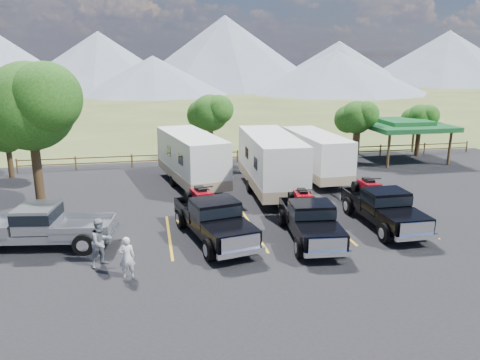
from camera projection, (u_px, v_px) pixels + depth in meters
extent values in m
plane|color=#465022|center=(324.00, 263.00, 18.85)|extent=(320.00, 320.00, 0.00)
cube|color=black|center=(301.00, 235.00, 21.68)|extent=(44.00, 34.00, 0.04)
cube|color=#BF9116|center=(169.00, 236.00, 21.50)|extent=(0.12, 5.50, 0.01)
cube|color=#BF9116|center=(254.00, 230.00, 22.25)|extent=(0.12, 5.50, 0.01)
cube|color=#BF9116|center=(333.00, 224.00, 23.00)|extent=(0.12, 5.50, 0.01)
cube|color=#BF9116|center=(407.00, 219.00, 23.75)|extent=(0.12, 5.50, 0.01)
cylinder|color=#312213|center=(38.00, 171.00, 24.44)|extent=(0.48, 0.48, 4.48)
sphere|color=#144611|center=(30.00, 106.00, 23.58)|extent=(4.48, 4.48, 4.48)
sphere|color=#144611|center=(46.00, 98.00, 22.87)|extent=(3.52, 3.52, 3.52)
sphere|color=#144611|center=(15.00, 111.00, 24.16)|extent=(3.84, 3.84, 3.84)
cylinder|color=#312213|center=(355.00, 144.00, 36.28)|extent=(0.39, 0.39, 2.80)
sphere|color=#144611|center=(357.00, 117.00, 35.74)|extent=(2.52, 2.52, 2.52)
sphere|color=#144611|center=(366.00, 114.00, 35.34)|extent=(1.98, 1.98, 1.98)
sphere|color=#144611|center=(348.00, 119.00, 36.06)|extent=(2.16, 2.16, 2.16)
cylinder|color=#312213|center=(418.00, 141.00, 38.39)|extent=(0.38, 0.38, 2.52)
sphere|color=#144611|center=(420.00, 118.00, 37.90)|extent=(2.24, 2.24, 2.24)
sphere|color=#144611|center=(428.00, 116.00, 37.55)|extent=(1.76, 1.76, 1.76)
sphere|color=#144611|center=(412.00, 120.00, 38.19)|extent=(1.92, 1.92, 1.92)
cylinder|color=#312213|center=(211.00, 143.00, 36.07)|extent=(0.41, 0.41, 3.08)
sphere|color=#144611|center=(210.00, 113.00, 35.48)|extent=(2.80, 2.80, 2.80)
sphere|color=#144611|center=(219.00, 109.00, 35.04)|extent=(2.20, 2.20, 2.20)
sphere|color=#144611|center=(202.00, 115.00, 35.84)|extent=(2.40, 2.40, 2.40)
cylinder|color=#312213|center=(10.00, 162.00, 31.66)|extent=(0.36, 0.36, 2.24)
sphere|color=#144611|center=(7.00, 137.00, 31.22)|extent=(2.10, 2.10, 2.10)
sphere|color=#144611|center=(12.00, 134.00, 30.89)|extent=(1.65, 1.65, 1.65)
sphere|color=#144611|center=(2.00, 139.00, 31.50)|extent=(1.80, 1.80, 1.80)
cylinder|color=brown|center=(17.00, 165.00, 33.24)|extent=(0.12, 0.12, 1.00)
cylinder|color=brown|center=(76.00, 163.00, 33.99)|extent=(0.12, 0.12, 1.00)
cylinder|color=brown|center=(132.00, 161.00, 34.74)|extent=(0.12, 0.12, 1.00)
cylinder|color=brown|center=(186.00, 158.00, 35.49)|extent=(0.12, 0.12, 1.00)
cylinder|color=brown|center=(238.00, 156.00, 36.24)|extent=(0.12, 0.12, 1.00)
cylinder|color=brown|center=(287.00, 154.00, 37.00)|extent=(0.12, 0.12, 1.00)
cylinder|color=brown|center=(335.00, 152.00, 37.75)|extent=(0.12, 0.12, 1.00)
cylinder|color=brown|center=(380.00, 150.00, 38.50)|extent=(0.12, 0.12, 1.00)
cylinder|color=brown|center=(424.00, 149.00, 39.25)|extent=(0.12, 0.12, 1.00)
cylinder|color=brown|center=(467.00, 147.00, 40.00)|extent=(0.12, 0.12, 1.00)
cube|color=brown|center=(263.00, 156.00, 36.63)|extent=(36.00, 0.06, 0.08)
cube|color=brown|center=(263.00, 151.00, 36.53)|extent=(36.00, 0.06, 0.08)
cylinder|color=brown|center=(388.00, 151.00, 34.22)|extent=(0.20, 0.20, 2.60)
cylinder|color=brown|center=(359.00, 139.00, 38.96)|extent=(0.20, 0.20, 2.60)
cylinder|color=brown|center=(450.00, 148.00, 35.16)|extent=(0.20, 0.20, 2.60)
cylinder|color=brown|center=(413.00, 137.00, 39.90)|extent=(0.20, 0.20, 2.60)
cube|color=#195729|center=(403.00, 125.00, 36.68)|extent=(6.20, 6.20, 0.35)
cube|color=#195729|center=(404.00, 122.00, 36.60)|extent=(3.50, 3.50, 0.35)
cone|color=slate|center=(100.00, 59.00, 119.77)|extent=(44.00, 44.00, 14.00)
cone|color=slate|center=(225.00, 51.00, 121.47)|extent=(52.00, 52.00, 18.00)
cone|color=slate|center=(338.00, 63.00, 134.32)|extent=(40.00, 40.00, 12.00)
cone|color=slate|center=(447.00, 57.00, 136.15)|extent=(50.00, 50.00, 15.00)
cone|color=slate|center=(153.00, 75.00, 99.30)|extent=(32.00, 32.00, 8.00)
cone|color=slate|center=(336.00, 72.00, 103.84)|extent=(40.00, 40.00, 9.00)
cube|color=black|center=(214.00, 226.00, 20.97)|extent=(3.06, 6.11, 0.37)
cube|color=black|center=(231.00, 233.00, 19.12)|extent=(2.31, 2.22, 0.51)
cube|color=black|center=(215.00, 211.00, 20.67)|extent=(2.22, 1.97, 1.03)
cube|color=black|center=(215.00, 208.00, 20.63)|extent=(2.27, 2.03, 0.46)
cube|color=black|center=(201.00, 208.00, 22.53)|extent=(2.44, 2.82, 0.56)
cube|color=white|center=(241.00, 243.00, 18.20)|extent=(1.62, 0.42, 0.56)
cube|color=white|center=(241.00, 253.00, 18.25)|extent=(2.01, 0.60, 0.23)
cube|color=white|center=(193.00, 207.00, 23.72)|extent=(2.00, 0.58, 0.23)
cylinder|color=black|center=(209.00, 250.00, 18.84)|extent=(0.49, 0.97, 0.92)
cylinder|color=black|center=(253.00, 243.00, 19.58)|extent=(0.49, 0.97, 0.92)
cylinder|color=black|center=(181.00, 219.00, 22.45)|extent=(0.49, 0.97, 0.92)
cylinder|color=black|center=(218.00, 213.00, 23.18)|extent=(0.49, 0.97, 0.92)
cube|color=maroon|center=(201.00, 194.00, 22.35)|extent=(0.98, 1.45, 0.36)
cube|color=black|center=(201.00, 189.00, 22.29)|extent=(0.56, 0.84, 0.18)
cube|color=maroon|center=(204.00, 195.00, 21.83)|extent=(0.88, 0.52, 0.23)
cylinder|color=black|center=(204.00, 187.00, 21.82)|extent=(0.92, 0.25, 0.06)
cylinder|color=black|center=(195.00, 203.00, 21.73)|extent=(0.38, 0.62, 0.57)
cylinder|color=black|center=(214.00, 200.00, 22.08)|extent=(0.38, 0.62, 0.57)
cylinder|color=black|center=(188.00, 196.00, 22.73)|extent=(0.38, 0.62, 0.57)
cylinder|color=black|center=(206.00, 194.00, 23.08)|extent=(0.38, 0.62, 0.57)
cube|color=black|center=(310.00, 227.00, 20.99)|extent=(2.31, 5.61, 0.35)
cube|color=black|center=(321.00, 234.00, 19.13)|extent=(2.00, 1.90, 0.48)
cube|color=black|center=(311.00, 213.00, 20.70)|extent=(1.94, 1.67, 0.96)
cube|color=black|center=(311.00, 210.00, 20.66)|extent=(1.99, 1.73, 0.43)
cube|color=black|center=(302.00, 209.00, 22.58)|extent=(2.06, 2.47, 0.53)
cube|color=white|center=(328.00, 245.00, 18.20)|extent=(1.53, 0.23, 0.53)
cube|color=white|center=(328.00, 254.00, 18.24)|extent=(1.89, 0.36, 0.21)
cube|color=white|center=(297.00, 208.00, 23.77)|extent=(1.88, 0.34, 0.21)
cylinder|color=black|center=(299.00, 248.00, 19.12)|extent=(0.37, 0.89, 0.86)
cylinder|color=black|center=(342.00, 246.00, 19.29)|extent=(0.37, 0.89, 0.86)
cylinder|color=black|center=(283.00, 217.00, 22.77)|extent=(0.37, 0.89, 0.86)
cylinder|color=black|center=(319.00, 216.00, 22.94)|extent=(0.37, 0.89, 0.86)
cube|color=maroon|center=(302.00, 196.00, 22.41)|extent=(0.79, 1.31, 0.34)
cube|color=black|center=(302.00, 191.00, 22.35)|extent=(0.45, 0.75, 0.17)
cube|color=maroon|center=(305.00, 198.00, 21.88)|extent=(0.80, 0.41, 0.21)
cylinder|color=black|center=(305.00, 190.00, 21.88)|extent=(0.86, 0.14, 0.06)
cylinder|color=black|center=(296.00, 204.00, 21.91)|extent=(0.30, 0.56, 0.54)
cylinder|color=black|center=(314.00, 203.00, 21.99)|extent=(0.30, 0.56, 0.54)
cylinder|color=black|center=(291.00, 197.00, 22.93)|extent=(0.30, 0.56, 0.54)
cylinder|color=black|center=(308.00, 197.00, 23.01)|extent=(0.30, 0.56, 0.54)
cube|color=black|center=(383.00, 214.00, 22.66)|extent=(1.87, 5.68, 0.36)
cube|color=black|center=(405.00, 220.00, 20.75)|extent=(1.92, 1.80, 0.50)
cube|color=black|center=(386.00, 200.00, 22.36)|extent=(1.88, 1.57, 0.99)
cube|color=black|center=(386.00, 197.00, 22.33)|extent=(1.92, 1.63, 0.45)
cube|color=black|center=(367.00, 197.00, 24.29)|extent=(1.93, 2.40, 0.55)
cube|color=white|center=(417.00, 229.00, 19.81)|extent=(1.59, 0.09, 0.55)
cube|color=white|center=(417.00, 237.00, 19.85)|extent=(1.95, 0.19, 0.22)
cube|color=white|center=(357.00, 197.00, 25.51)|extent=(1.95, 0.17, 0.22)
cylinder|color=black|center=(385.00, 233.00, 20.67)|extent=(0.31, 0.90, 0.90)
cylinder|color=black|center=(423.00, 230.00, 21.01)|extent=(0.31, 0.90, 0.90)
cylinder|color=black|center=(348.00, 206.00, 24.41)|extent=(0.31, 0.90, 0.90)
cylinder|color=black|center=(382.00, 204.00, 24.75)|extent=(0.31, 0.90, 0.90)
cube|color=maroon|center=(368.00, 185.00, 24.12)|extent=(0.71, 1.30, 0.35)
cube|color=black|center=(369.00, 180.00, 24.05)|extent=(0.40, 0.75, 0.18)
cube|color=maroon|center=(373.00, 186.00, 23.57)|extent=(0.80, 0.35, 0.22)
cylinder|color=black|center=(373.00, 179.00, 23.58)|extent=(0.90, 0.07, 0.06)
cylinder|color=black|center=(364.00, 192.00, 23.57)|extent=(0.26, 0.56, 0.56)
cylinder|color=black|center=(381.00, 191.00, 23.73)|extent=(0.26, 0.56, 0.56)
cylinder|color=black|center=(355.00, 186.00, 24.61)|extent=(0.26, 0.56, 0.56)
cylinder|color=black|center=(371.00, 186.00, 24.77)|extent=(0.26, 0.56, 0.56)
cube|color=white|center=(191.00, 156.00, 29.27)|extent=(3.98, 8.04, 2.77)
cube|color=#9C886C|center=(192.00, 173.00, 29.55)|extent=(4.02, 8.08, 0.62)
cube|color=black|center=(180.00, 159.00, 27.01)|extent=(0.21, 0.91, 0.62)
cube|color=black|center=(221.00, 156.00, 27.95)|extent=(0.21, 0.91, 0.62)
cylinder|color=black|center=(173.00, 181.00, 29.52)|extent=(0.40, 0.76, 0.72)
cylinder|color=black|center=(208.00, 177.00, 30.39)|extent=(0.40, 0.76, 0.72)
cube|color=black|center=(218.00, 199.00, 25.40)|extent=(0.50, 1.83, 0.10)
cube|color=white|center=(271.00, 160.00, 27.74)|extent=(2.93, 8.22, 2.93)
cube|color=#9C886C|center=(270.00, 178.00, 28.04)|extent=(2.96, 8.27, 0.65)
cube|color=black|center=(255.00, 163.00, 25.53)|extent=(0.06, 0.98, 0.65)
cube|color=black|center=(302.00, 161.00, 25.92)|extent=(0.06, 0.98, 0.65)
cylinder|color=black|center=(249.00, 186.00, 28.30)|extent=(0.30, 0.77, 0.76)
cylinder|color=black|center=(289.00, 184.00, 28.67)|extent=(0.30, 0.77, 0.76)
cube|color=black|center=(292.00, 211.00, 23.33)|extent=(0.21, 1.95, 0.11)
cube|color=white|center=(316.00, 153.00, 30.81)|extent=(2.60, 7.24, 2.57)
cube|color=#9C886C|center=(315.00, 168.00, 31.07)|extent=(2.62, 7.27, 0.57)
cube|color=black|center=(310.00, 156.00, 28.81)|extent=(0.06, 0.86, 0.57)
cube|color=black|center=(344.00, 154.00, 29.34)|extent=(0.06, 0.86, 0.57)
cylinder|color=black|center=(298.00, 175.00, 31.22)|extent=(0.27, 0.68, 0.67)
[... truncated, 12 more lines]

